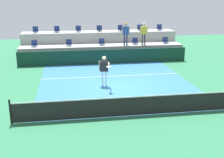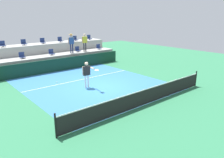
% 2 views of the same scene
% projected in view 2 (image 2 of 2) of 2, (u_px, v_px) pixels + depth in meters
% --- Properties ---
extents(ground_plane, '(40.00, 40.00, 0.00)m').
position_uv_depth(ground_plane, '(100.00, 87.00, 14.97)').
color(ground_plane, '#2D754C').
extents(court_inner_paint, '(9.00, 10.00, 0.01)m').
position_uv_depth(court_inner_paint, '(92.00, 84.00, 15.71)').
color(court_inner_paint, teal).
rests_on(court_inner_paint, ground_plane).
extents(court_service_line, '(9.00, 0.06, 0.00)m').
position_uv_depth(court_service_line, '(81.00, 80.00, 16.73)').
color(court_service_line, white).
rests_on(court_service_line, ground_plane).
extents(tennis_net, '(10.48, 0.08, 1.07)m').
position_uv_depth(tennis_net, '(145.00, 96.00, 11.89)').
color(tennis_net, black).
rests_on(tennis_net, ground_plane).
extents(sponsor_backboard, '(13.00, 0.16, 1.10)m').
position_uv_depth(sponsor_backboard, '(59.00, 65.00, 19.23)').
color(sponsor_backboard, '#0F3323').
rests_on(sponsor_backboard, ground_plane).
extents(seating_tier_lower, '(13.00, 1.80, 1.25)m').
position_uv_depth(seating_tier_lower, '(52.00, 61.00, 20.17)').
color(seating_tier_lower, '#9E9E99').
rests_on(seating_tier_lower, ground_plane).
extents(seating_tier_upper, '(13.00, 1.80, 2.10)m').
position_uv_depth(seating_tier_upper, '(44.00, 54.00, 21.37)').
color(seating_tier_upper, '#9E9E99').
rests_on(seating_tier_upper, ground_plane).
extents(stadium_chair_lower_left, '(0.44, 0.40, 0.52)m').
position_uv_depth(stadium_chair_lower_left, '(22.00, 56.00, 18.25)').
color(stadium_chair_lower_left, '#2D2D33').
rests_on(stadium_chair_lower_left, seating_tier_lower).
extents(stadium_chair_lower_center, '(0.44, 0.40, 0.52)m').
position_uv_depth(stadium_chair_lower_center, '(51.00, 53.00, 19.87)').
color(stadium_chair_lower_center, '#2D2D33').
rests_on(stadium_chair_lower_center, seating_tier_lower).
extents(stadium_chair_lower_right, '(0.44, 0.40, 0.52)m').
position_uv_depth(stadium_chair_lower_right, '(78.00, 50.00, 21.55)').
color(stadium_chair_lower_right, '#2D2D33').
rests_on(stadium_chair_lower_right, seating_tier_lower).
extents(stadium_chair_lower_far_right, '(0.44, 0.40, 0.52)m').
position_uv_depth(stadium_chair_lower_far_right, '(99.00, 47.00, 23.14)').
color(stadium_chair_lower_far_right, '#2D2D33').
rests_on(stadium_chair_lower_far_right, seating_tier_lower).
extents(stadium_chair_upper_left, '(0.44, 0.40, 0.52)m').
position_uv_depth(stadium_chair_upper_left, '(2.00, 44.00, 18.76)').
color(stadium_chair_upper_left, '#2D2D33').
rests_on(stadium_chair_upper_left, seating_tier_upper).
extents(stadium_chair_upper_mid_left, '(0.44, 0.40, 0.52)m').
position_uv_depth(stadium_chair_upper_mid_left, '(24.00, 43.00, 19.87)').
color(stadium_chair_upper_mid_left, '#2D2D33').
rests_on(stadium_chair_upper_mid_left, seating_tier_upper).
extents(stadium_chair_upper_center, '(0.44, 0.40, 0.52)m').
position_uv_depth(stadium_chair_upper_center, '(43.00, 41.00, 20.96)').
color(stadium_chair_upper_center, '#2D2D33').
rests_on(stadium_chair_upper_center, seating_tier_upper).
extents(stadium_chair_upper_mid_right, '(0.44, 0.40, 0.52)m').
position_uv_depth(stadium_chair_upper_mid_right, '(60.00, 40.00, 22.09)').
color(stadium_chair_upper_mid_right, '#2D2D33').
rests_on(stadium_chair_upper_mid_right, seating_tier_upper).
extents(stadium_chair_upper_right, '(0.44, 0.40, 0.52)m').
position_uv_depth(stadium_chair_upper_right, '(75.00, 39.00, 23.16)').
color(stadium_chair_upper_right, '#2D2D33').
rests_on(stadium_chair_upper_right, seating_tier_upper).
extents(stadium_chair_upper_far_right, '(0.44, 0.40, 0.52)m').
position_uv_depth(stadium_chair_upper_far_right, '(89.00, 38.00, 24.25)').
color(stadium_chair_upper_far_right, '#2D2D33').
rests_on(stadium_chair_upper_far_right, seating_tier_upper).
extents(tennis_player, '(0.61, 1.27, 1.77)m').
position_uv_depth(tennis_player, '(87.00, 72.00, 14.59)').
color(tennis_player, white).
rests_on(tennis_player, ground_plane).
extents(spectator_with_hat, '(0.61, 0.47, 1.81)m').
position_uv_depth(spectator_with_hat, '(71.00, 41.00, 20.48)').
color(spectator_with_hat, navy).
rests_on(spectator_with_hat, seating_tier_lower).
extents(spectator_in_white, '(0.61, 0.26, 1.74)m').
position_uv_depth(spectator_in_white, '(85.00, 41.00, 21.40)').
color(spectator_in_white, '#2D2D33').
rests_on(spectator_in_white, seating_tier_lower).
extents(tennis_ball, '(0.07, 0.07, 0.07)m').
position_uv_depth(tennis_ball, '(57.00, 82.00, 12.89)').
color(tennis_ball, '#CCE033').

